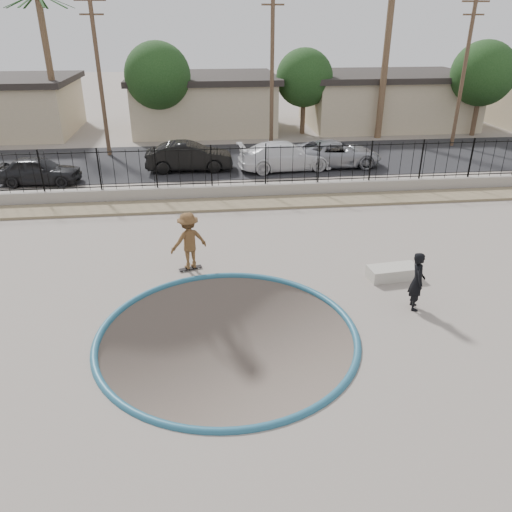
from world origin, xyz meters
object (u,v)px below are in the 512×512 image
object	(u,v)px
car_c	(286,156)
car_d	(336,153)
skateboard	(190,268)
videographer	(417,281)
car_b	(189,157)
skater	(189,243)
concrete_ledge	(393,272)
car_a	(39,170)

from	to	relation	value
car_c	car_d	bearing A→B (deg)	-87.69
skateboard	car_d	bearing A→B (deg)	37.01
videographer	car_b	distance (m)	16.54
skater	car_b	distance (m)	12.00
concrete_ledge	videographer	bearing A→B (deg)	-91.62
skateboard	videographer	bearing A→B (deg)	-45.23
car_a	car_d	world-z (taller)	car_d
skater	car_a	size ratio (longest dim) A/B	0.47
car_b	skater	bearing A→B (deg)	-179.20
skater	videographer	size ratio (longest dim) A/B	1.09
car_d	car_c	bearing A→B (deg)	98.17
car_c	car_a	bearing A→B (deg)	89.88
concrete_ledge	car_c	distance (m)	13.02
skater	car_a	world-z (taller)	skater
concrete_ledge	car_a	bearing A→B (deg)	140.23
skateboard	videographer	world-z (taller)	videographer
skateboard	car_a	xyz separation A→B (m)	(-7.58, 10.40, 0.67)
videographer	car_c	bearing A→B (deg)	16.62
concrete_ledge	car_c	xyz separation A→B (m)	(-1.35, 12.94, 0.59)
concrete_ledge	car_a	distance (m)	18.36
car_c	car_d	xyz separation A→B (m)	(2.92, 0.40, -0.05)
skateboard	concrete_ledge	xyz separation A→B (m)	(6.53, -1.34, 0.15)
concrete_ledge	car_d	size ratio (longest dim) A/B	0.31
car_d	car_a	bearing A→B (deg)	96.19
concrete_ledge	skater	bearing A→B (deg)	168.40
skater	car_c	world-z (taller)	skater
skater	car_b	xyz separation A→B (m)	(-0.08, 12.00, -0.16)
car_b	car_c	distance (m)	5.27
videographer	car_a	bearing A→B (deg)	57.55
concrete_ledge	car_d	distance (m)	13.44
car_a	car_c	distance (m)	12.81
videographer	car_a	xyz separation A→B (m)	(-14.05, 13.59, -0.15)
skateboard	skater	bearing A→B (deg)	-94.98
car_b	car_c	bearing A→B (deg)	-93.94
videographer	car_d	xyz separation A→B (m)	(1.61, 15.19, -0.13)
car_a	car_b	distance (m)	7.66
skateboard	concrete_ledge	world-z (taller)	concrete_ledge
car_d	car_b	bearing A→B (deg)	90.36
skater	car_c	size ratio (longest dim) A/B	0.37
skateboard	car_c	world-z (taller)	car_c
skater	videographer	xyz separation A→B (m)	(6.47, -3.19, -0.08)
skater	videographer	bearing A→B (deg)	130.88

